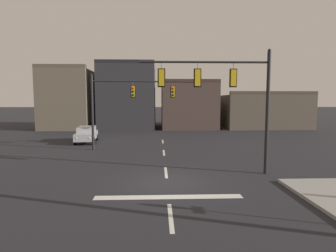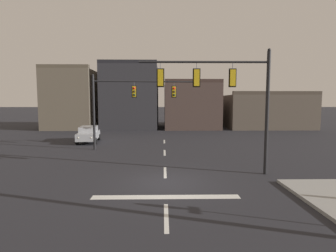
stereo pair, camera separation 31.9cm
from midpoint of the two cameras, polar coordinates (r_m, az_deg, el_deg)
ground_plane at (r=13.69m, az=0.11°, el=-12.19°), size 400.00×400.00×0.00m
stop_bar_paint at (r=11.80m, az=0.31°, el=-15.08°), size 6.40×0.50×0.01m
lane_centreline at (r=15.61m, az=-0.04°, el=-9.98°), size 0.16×26.40×0.01m
signal_mast_near_side at (r=15.12m, az=13.13°, el=7.64°), size 7.24×0.38×7.02m
signal_mast_far_side at (r=23.02m, az=-8.62°, el=5.94°), size 9.03×0.87×6.45m
car_lot_nearside at (r=28.06m, az=-16.48°, el=-1.62°), size 2.33×4.61×1.61m
building_row at (r=42.63m, az=0.88°, el=4.74°), size 40.17×12.19×9.95m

